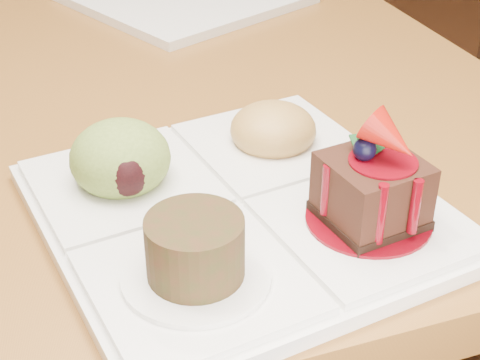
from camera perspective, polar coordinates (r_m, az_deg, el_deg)
name	(u,v)px	position (r m, az deg, el deg)	size (l,w,h in m)	color
ground	(55,333)	(1.60, -14.18, -11.44)	(6.00, 6.00, 0.00)	#4F2A16
sampler_plate	(235,193)	(0.55, -0.42, -1.00)	(0.32, 0.32, 0.11)	white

